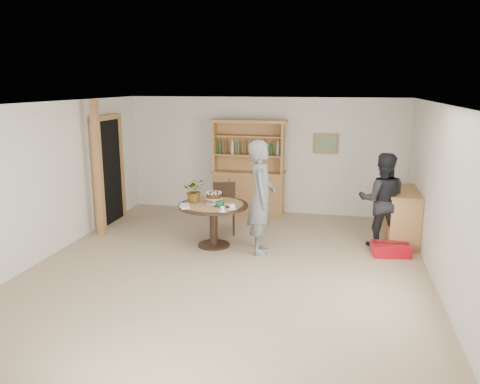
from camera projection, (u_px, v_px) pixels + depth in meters
name	position (u px, v px, depth m)	size (l,w,h in m)	color
ground	(226.00, 271.00, 7.12)	(7.00, 7.00, 0.00)	tan
room_shell	(226.00, 157.00, 6.73)	(6.04, 7.04, 2.52)	white
doorway	(108.00, 169.00, 9.38)	(0.13, 1.10, 2.18)	black
pine_post	(98.00, 169.00, 8.53)	(0.12, 0.12, 2.50)	#B7804D
hutch	(249.00, 183.00, 10.11)	(1.62, 0.54, 2.04)	tan
sideboard	(402.00, 216.00, 8.34)	(0.54, 1.26, 0.94)	tan
dining_table	(213.00, 212.00, 8.08)	(1.20, 1.20, 0.76)	black
dining_chair	(224.00, 204.00, 8.88)	(0.50, 0.50, 0.95)	black
birthday_cake	(214.00, 196.00, 8.06)	(0.30, 0.30, 0.20)	white
flower_vase	(195.00, 190.00, 8.11)	(0.38, 0.33, 0.42)	#3F7233
gift_tray	(224.00, 205.00, 7.87)	(0.30, 0.20, 0.08)	black
coffee_cup_a	(232.00, 207.00, 7.68)	(0.15, 0.15, 0.09)	white
coffee_cup_b	(223.00, 209.00, 7.55)	(0.15, 0.15, 0.08)	white
napkins	(185.00, 206.00, 7.82)	(0.24, 0.33, 0.03)	white
teen_boy	(261.00, 197.00, 7.73)	(0.69, 0.45, 1.89)	slate
adult_person	(382.00, 200.00, 8.02)	(0.80, 0.62, 1.65)	black
red_suitcase	(390.00, 249.00, 7.74)	(0.65, 0.48, 0.21)	red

